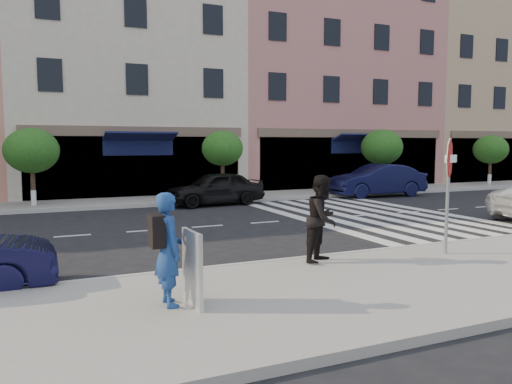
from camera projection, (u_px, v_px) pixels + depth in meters
name	position (u px, v px, depth m)	size (l,w,h in m)	color
ground	(259.00, 252.00, 12.05)	(120.00, 120.00, 0.00)	black
sidewalk_near	(348.00, 290.00, 8.63)	(60.00, 4.50, 0.15)	gray
sidewalk_far	(158.00, 201.00, 22.06)	(60.00, 3.00, 0.15)	gray
building_centre	(121.00, 89.00, 26.79)	(11.00, 9.00, 11.00)	beige
building_east_mid	(315.00, 81.00, 31.52)	(13.00, 9.00, 13.00)	#B4726B
building_east_far	(462.00, 97.00, 36.59)	(12.00, 9.00, 12.00)	tan
street_tree_wb	(32.00, 151.00, 19.65)	(2.10, 2.10, 3.06)	#473323
street_tree_c	(222.00, 149.00, 22.86)	(1.90, 1.90, 3.04)	#473323
street_tree_ea	(382.00, 147.00, 26.48)	(2.20, 2.20, 3.19)	#473323
street_tree_eb	(491.00, 150.00, 29.71)	(2.00, 2.00, 2.94)	#473323
stop_sign	(449.00, 170.00, 10.99)	(0.88, 0.29, 2.58)	gray
photographer	(169.00, 249.00, 7.54)	(0.63, 0.41, 1.73)	navy
walker	(323.00, 218.00, 10.35)	(0.88, 0.69, 1.81)	black
poster_board	(193.00, 269.00, 7.54)	(0.28, 0.76, 1.15)	beige
car_far_mid	(215.00, 188.00, 21.09)	(1.68, 4.17, 1.42)	black
car_far_right	(377.00, 180.00, 24.45)	(1.68, 4.80, 1.58)	black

